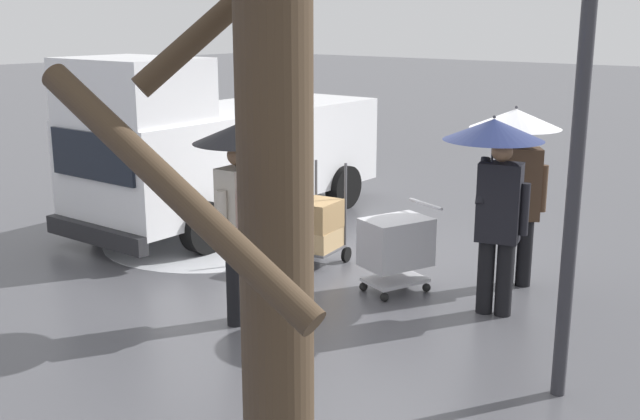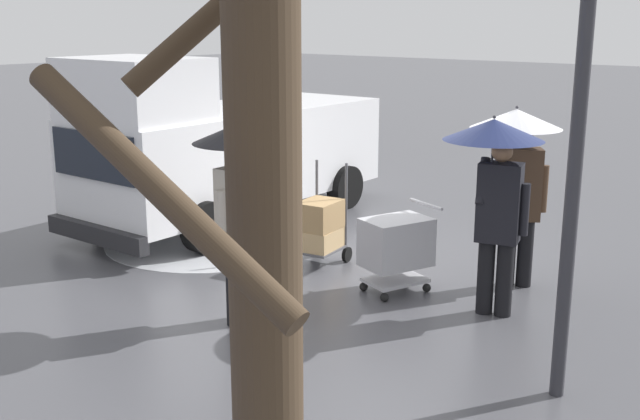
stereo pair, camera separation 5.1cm
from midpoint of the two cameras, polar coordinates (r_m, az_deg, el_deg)
The scene contains 10 objects.
ground_plane at distance 9.90m, azimuth 5.27°, elevation -4.31°, with size 90.00×90.00×0.00m, color #4C4C51.
slush_patch_under_van at distance 11.18m, azimuth -7.98°, elevation -2.21°, with size 2.99×2.99×0.01m, color #ADAFB5.
cargo_van_parked_right at distance 11.95m, azimuth -7.13°, elevation 4.66°, with size 2.30×5.39×2.60m.
shopping_cart_vendor at distance 8.92m, azimuth 5.84°, elevation -2.59°, with size 0.79×0.95×1.02m.
hand_dolly_boxes at distance 9.84m, azimuth 0.15°, elevation -1.22°, with size 0.61×0.77×1.32m.
pedestrian_pink_side at distance 7.81m, azimuth -5.61°, elevation 2.61°, with size 1.04×1.04×2.15m.
pedestrian_black_side at distance 9.15m, azimuth 14.63°, elevation 3.90°, with size 1.04×1.04×2.15m.
pedestrian_white_side at distance 8.17m, azimuth 13.09°, elevation 2.93°, with size 1.04×1.04×2.15m.
bare_tree_near at distance 2.55m, azimuth -3.79°, elevation -9.66°, with size 1.03×1.04×4.02m.
street_lamp at distance 6.34m, azimuth 18.89°, elevation 6.60°, with size 0.28×0.28×3.86m.
Camera 2 is at (-5.25, 7.79, 3.12)m, focal length 43.12 mm.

